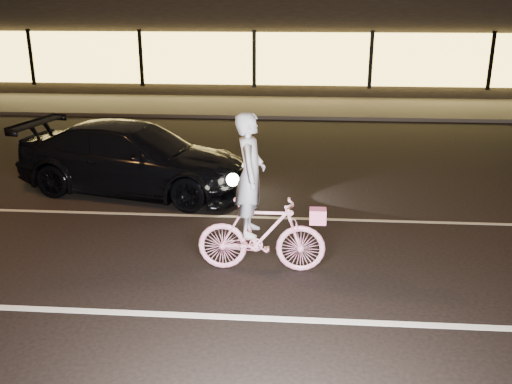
{
  "coord_description": "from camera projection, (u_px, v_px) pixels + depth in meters",
  "views": [
    {
      "loc": [
        1.84,
        -7.81,
        3.86
      ],
      "look_at": [
        1.18,
        0.6,
        0.98
      ],
      "focal_mm": 40.0,
      "sensor_mm": 36.0,
      "label": 1
    }
  ],
  "objects": [
    {
      "name": "lane_stripe_near",
      "position": [
        152.0,
        314.0,
        7.33
      ],
      "size": [
        60.0,
        0.12,
        0.01
      ],
      "primitive_type": "cube",
      "color": "silver",
      "rests_on": "ground"
    },
    {
      "name": "lane_stripe_far",
      "position": [
        199.0,
        216.0,
        10.63
      ],
      "size": [
        60.0,
        0.1,
        0.01
      ],
      "primitive_type": "cube",
      "color": "gray",
      "rests_on": "ground"
    },
    {
      "name": "sidewalk",
      "position": [
        250.0,
        107.0,
        20.99
      ],
      "size": [
        30.0,
        4.0,
        0.12
      ],
      "primitive_type": "cube",
      "color": "#383533",
      "rests_on": "ground"
    },
    {
      "name": "storefront",
      "position": [
        262.0,
        37.0,
        25.95
      ],
      "size": [
        25.4,
        8.42,
        4.2
      ],
      "color": "black",
      "rests_on": "ground"
    },
    {
      "name": "ground",
      "position": [
        176.0,
        263.0,
        8.75
      ],
      "size": [
        90.0,
        90.0,
        0.0
      ],
      "primitive_type": "plane",
      "color": "black",
      "rests_on": "ground"
    },
    {
      "name": "sedan",
      "position": [
        135.0,
        158.0,
        11.79
      ],
      "size": [
        5.22,
        2.97,
        1.43
      ],
      "rotation": [
        0.0,
        0.0,
        1.36
      ],
      "color": "black",
      "rests_on": "ground"
    },
    {
      "name": "cyclist",
      "position": [
        258.0,
        217.0,
        8.26
      ],
      "size": [
        1.89,
        0.65,
        2.38
      ],
      "rotation": [
        0.0,
        0.0,
        1.57
      ],
      "color": "#FF3E89",
      "rests_on": "ground"
    }
  ]
}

